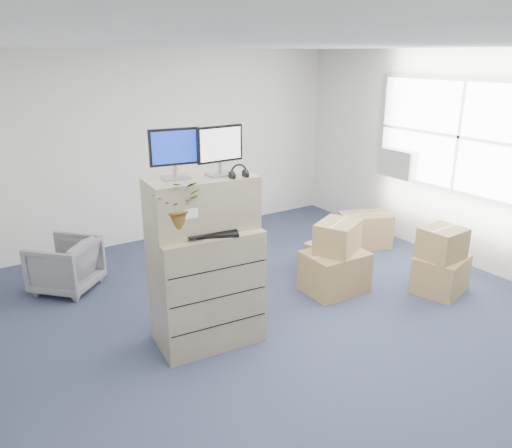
# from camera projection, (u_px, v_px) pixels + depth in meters

# --- Properties ---
(ground) EXTENTS (7.00, 7.00, 0.00)m
(ground) POSITION_uv_depth(u_px,v_px,m) (301.00, 333.00, 5.15)
(ground) COLOR #22273D
(ground) RESTS_ON ground
(wall_back) EXTENTS (6.00, 0.02, 2.80)m
(wall_back) POSITION_uv_depth(u_px,v_px,m) (160.00, 147.00, 7.47)
(wall_back) COLOR silver
(wall_back) RESTS_ON ground
(wall_right) EXTENTS (0.02, 7.00, 2.80)m
(wall_right) POSITION_uv_depth(u_px,v_px,m) (494.00, 166.00, 6.25)
(wall_right) COLOR silver
(wall_right) RESTS_ON ground
(window) EXTENTS (0.07, 2.72, 1.52)m
(window) POSITION_uv_depth(u_px,v_px,m) (460.00, 137.00, 6.52)
(window) COLOR gray
(window) RESTS_ON wall_right
(ac_unit) EXTENTS (0.24, 0.60, 0.40)m
(ac_unit) POSITION_uv_depth(u_px,v_px,m) (399.00, 163.00, 7.35)
(ac_unit) COLOR beige
(ac_unit) RESTS_ON wall_right
(filing_cabinet_lower) EXTENTS (1.05, 0.70, 1.17)m
(filing_cabinet_lower) POSITION_uv_depth(u_px,v_px,m) (207.00, 286.00, 4.86)
(filing_cabinet_lower) COLOR gray
(filing_cabinet_lower) RESTS_ON ground
(filing_cabinet_upper) EXTENTS (1.04, 0.59, 0.50)m
(filing_cabinet_upper) POSITION_uv_depth(u_px,v_px,m) (202.00, 203.00, 4.64)
(filing_cabinet_upper) COLOR gray
(filing_cabinet_upper) RESTS_ON filing_cabinet_lower
(monitor_left) EXTENTS (0.46, 0.21, 0.45)m
(monitor_left) POSITION_uv_depth(u_px,v_px,m) (175.00, 151.00, 4.40)
(monitor_left) COLOR #99999E
(monitor_left) RESTS_ON filing_cabinet_upper
(monitor_right) EXTENTS (0.46, 0.18, 0.46)m
(monitor_right) POSITION_uv_depth(u_px,v_px,m) (220.00, 148.00, 4.53)
(monitor_right) COLOR #99999E
(monitor_right) RESTS_ON filing_cabinet_upper
(headphones) EXTENTS (0.17, 0.03, 0.17)m
(headphones) POSITION_uv_depth(u_px,v_px,m) (239.00, 173.00, 4.52)
(headphones) COLOR black
(headphones) RESTS_ON filing_cabinet_upper
(keyboard) EXTENTS (0.58, 0.42, 0.03)m
(keyboard) POSITION_uv_depth(u_px,v_px,m) (209.00, 233.00, 4.55)
(keyboard) COLOR black
(keyboard) RESTS_ON filing_cabinet_lower
(mouse) EXTENTS (0.12, 0.07, 0.04)m
(mouse) POSITION_uv_depth(u_px,v_px,m) (244.00, 225.00, 4.75)
(mouse) COLOR silver
(mouse) RESTS_ON filing_cabinet_lower
(water_bottle) EXTENTS (0.08, 0.08, 0.29)m
(water_bottle) POSITION_uv_depth(u_px,v_px,m) (215.00, 212.00, 4.72)
(water_bottle) COLOR #95979D
(water_bottle) RESTS_ON filing_cabinet_lower
(phone_dock) EXTENTS (0.06, 0.05, 0.13)m
(phone_dock) POSITION_uv_depth(u_px,v_px,m) (199.00, 225.00, 4.67)
(phone_dock) COLOR silver
(phone_dock) RESTS_ON filing_cabinet_lower
(external_drive) EXTENTS (0.26, 0.21, 0.07)m
(external_drive) POSITION_uv_depth(u_px,v_px,m) (229.00, 218.00, 4.90)
(external_drive) COLOR black
(external_drive) RESTS_ON filing_cabinet_lower
(tissue_box) EXTENTS (0.30, 0.19, 0.10)m
(tissue_box) POSITION_uv_depth(u_px,v_px,m) (230.00, 209.00, 4.89)
(tissue_box) COLOR #3A92C7
(tissue_box) RESTS_ON external_drive
(potted_plant) EXTENTS (0.54, 0.57, 0.45)m
(potted_plant) POSITION_uv_depth(u_px,v_px,m) (177.00, 211.00, 4.39)
(potted_plant) COLOR #B1CBA4
(potted_plant) RESTS_ON filing_cabinet_lower
(office_chair) EXTENTS (0.93, 0.93, 0.70)m
(office_chair) POSITION_uv_depth(u_px,v_px,m) (65.00, 263.00, 5.99)
(office_chair) COLOR slate
(office_chair) RESTS_ON ground
(cardboard_boxes) EXTENTS (2.14, 2.24, 0.86)m
(cardboard_boxes) POSITION_uv_depth(u_px,v_px,m) (369.00, 253.00, 6.36)
(cardboard_boxes) COLOR #9F7C4C
(cardboard_boxes) RESTS_ON ground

